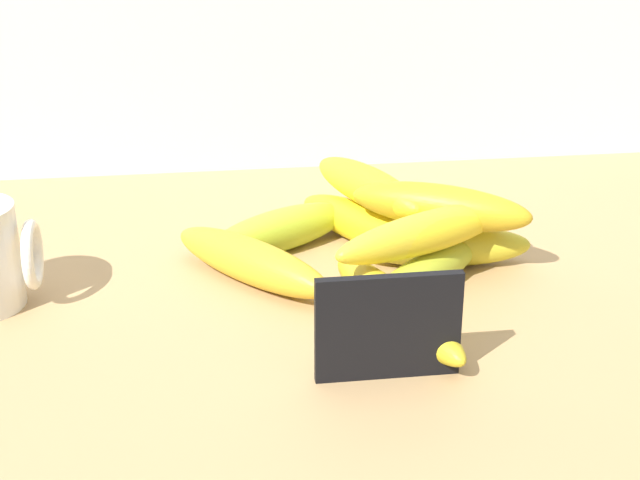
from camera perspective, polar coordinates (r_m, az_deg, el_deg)
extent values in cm
cube|color=tan|center=(81.72, -0.28, -5.04)|extent=(110.00, 76.00, 3.00)
cube|color=black|center=(69.04, 4.23, -5.37)|extent=(11.00, 0.80, 8.40)
cube|color=#8D5F47|center=(71.65, 4.01, -7.81)|extent=(9.90, 1.20, 0.60)
torus|color=white|center=(83.61, -17.28, -0.85)|extent=(1.00, 6.14, 6.14)
ellipsoid|color=#A9BF2C|center=(91.47, -2.45, 0.62)|extent=(16.40, 11.88, 4.22)
ellipsoid|color=gold|center=(83.03, 6.33, -2.19)|extent=(15.60, 14.95, 3.53)
ellipsoid|color=yellow|center=(93.32, 2.64, 1.02)|extent=(13.11, 16.56, 4.03)
ellipsoid|color=gold|center=(84.88, -4.29, -1.30)|extent=(15.54, 17.31, 4.15)
ellipsoid|color=gold|center=(88.84, 7.67, -0.38)|extent=(16.80, 5.54, 3.92)
ellipsoid|color=gold|center=(77.20, 4.67, -4.12)|extent=(9.64, 20.48, 3.66)
ellipsoid|color=gold|center=(87.30, 7.39, 2.07)|extent=(17.08, 12.27, 4.18)
ellipsoid|color=yellow|center=(82.86, 6.66, 0.43)|extent=(16.38, 10.39, 3.60)
ellipsoid|color=yellow|center=(91.95, 2.96, 3.33)|extent=(10.63, 16.91, 3.95)
ellipsoid|color=yellow|center=(82.93, 6.59, 0.50)|extent=(19.45, 12.23, 3.70)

